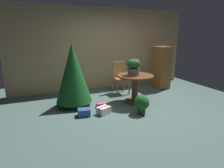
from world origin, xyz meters
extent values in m
plane|color=#4C6660|center=(0.00, 0.00, 0.00)|extent=(6.60, 6.60, 0.00)
cube|color=tan|center=(0.00, 2.20, 1.30)|extent=(6.00, 0.10, 2.60)
cylinder|color=brown|center=(0.25, 0.46, 0.02)|extent=(0.54, 0.54, 0.04)
cylinder|color=brown|center=(0.25, 0.46, 0.37)|extent=(0.17, 0.17, 0.66)
cylinder|color=brown|center=(0.25, 0.46, 0.72)|extent=(0.95, 0.95, 0.05)
cylinder|color=#665B51|center=(0.19, 0.47, 0.84)|extent=(0.29, 0.29, 0.18)
ellipsoid|color=#195623|center=(0.19, 0.47, 1.04)|extent=(0.34, 0.34, 0.25)
sphere|color=red|center=(0.22, 0.34, 1.09)|extent=(0.08, 0.08, 0.08)
sphere|color=red|center=(0.16, 0.40, 1.09)|extent=(0.07, 0.07, 0.07)
sphere|color=red|center=(0.10, 0.51, 1.04)|extent=(0.05, 0.05, 0.05)
sphere|color=red|center=(0.29, 0.46, 1.11)|extent=(0.09, 0.09, 0.09)
cylinder|color=#B27F4C|center=(0.44, 1.14, 0.22)|extent=(0.04, 0.04, 0.45)
cylinder|color=#B27F4C|center=(0.05, 1.14, 0.22)|extent=(0.04, 0.04, 0.45)
cylinder|color=#B27F4C|center=(0.44, 1.51, 0.22)|extent=(0.04, 0.04, 0.45)
cylinder|color=#B27F4C|center=(0.05, 1.51, 0.22)|extent=(0.04, 0.04, 0.45)
cube|color=#B27F4C|center=(0.25, 1.33, 0.47)|extent=(0.43, 0.41, 0.05)
cube|color=#B27F4C|center=(0.25, 1.51, 0.73)|extent=(0.39, 0.05, 0.46)
cylinder|color=brown|center=(-1.30, 0.82, 0.06)|extent=(0.10, 0.10, 0.12)
cone|color=#195623|center=(-1.30, 0.82, 0.84)|extent=(0.90, 0.90, 1.46)
sphere|color=silver|center=(-1.25, 0.88, 1.27)|extent=(0.06, 0.06, 0.06)
sphere|color=red|center=(-1.40, 0.75, 1.17)|extent=(0.04, 0.04, 0.04)
sphere|color=gold|center=(-1.09, 1.04, 0.48)|extent=(0.05, 0.05, 0.05)
sphere|color=gold|center=(-1.17, 1.06, 0.60)|extent=(0.06, 0.06, 0.06)
sphere|color=gold|center=(-1.45, 1.04, 0.70)|extent=(0.05, 0.05, 0.05)
sphere|color=gold|center=(-1.47, 1.06, 0.60)|extent=(0.06, 0.06, 0.06)
sphere|color=silver|center=(-1.17, 0.93, 0.97)|extent=(0.05, 0.05, 0.05)
cube|color=silver|center=(-0.79, 0.04, 0.08)|extent=(0.35, 0.31, 0.17)
cube|color=red|center=(-0.79, 0.04, 0.08)|extent=(0.28, 0.15, 0.17)
cube|color=#1E569E|center=(-1.24, 0.11, 0.08)|extent=(0.30, 0.25, 0.16)
cube|color=red|center=(-1.24, 0.11, 0.08)|extent=(0.27, 0.07, 0.16)
cube|color=#9E287A|center=(-0.69, 0.47, 0.05)|extent=(0.27, 0.19, 0.10)
cube|color=silver|center=(-0.69, 0.47, 0.05)|extent=(0.26, 0.05, 0.10)
cube|color=brown|center=(1.79, 1.47, 0.69)|extent=(0.40, 0.65, 1.38)
sphere|color=#B29338|center=(1.58, 1.47, 0.76)|extent=(0.04, 0.04, 0.04)
cylinder|color=#4C382D|center=(0.01, -0.27, 0.06)|extent=(0.19, 0.19, 0.13)
sphere|color=#195623|center=(0.01, -0.27, 0.27)|extent=(0.35, 0.35, 0.35)
camera|label=1|loc=(-2.17, -3.78, 1.77)|focal=30.45mm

